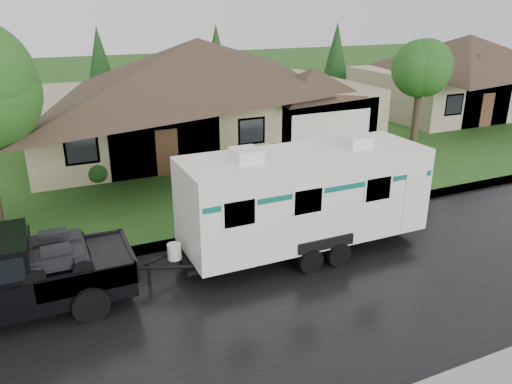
{
  "coord_description": "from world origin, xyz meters",
  "views": [
    {
      "loc": [
        -6.55,
        -12.18,
        7.4
      ],
      "look_at": [
        -0.07,
        2.0,
        1.52
      ],
      "focal_mm": 35.0,
      "sensor_mm": 36.0,
      "label": 1
    }
  ],
  "objects": [
    {
      "name": "road",
      "position": [
        0.0,
        -2.0,
        0.01
      ],
      "size": [
        140.0,
        8.0,
        0.01
      ],
      "primitive_type": "cube",
      "color": "black",
      "rests_on": "ground"
    },
    {
      "name": "curb",
      "position": [
        0.0,
        2.25,
        0.07
      ],
      "size": [
        140.0,
        0.5,
        0.15
      ],
      "primitive_type": "cube",
      "color": "gray",
      "rests_on": "ground"
    },
    {
      "name": "lawn",
      "position": [
        0.0,
        15.0,
        0.07
      ],
      "size": [
        140.0,
        26.0,
        0.15
      ],
      "primitive_type": "cube",
      "color": "#255219",
      "rests_on": "ground"
    },
    {
      "name": "ground",
      "position": [
        0.0,
        0.0,
        0.0
      ],
      "size": [
        140.0,
        140.0,
        0.0
      ],
      "primitive_type": "plane",
      "color": "#255219",
      "rests_on": "ground"
    },
    {
      "name": "house_neighbor",
      "position": [
        22.27,
        14.34,
        3.32
      ],
      "size": [
        15.12,
        9.72,
        6.45
      ],
      "color": "#BEAB8D",
      "rests_on": "lawn"
    },
    {
      "name": "house_main",
      "position": [
        2.29,
        13.84,
        3.59
      ],
      "size": [
        19.44,
        10.8,
        6.9
      ],
      "color": "gray",
      "rests_on": "lawn"
    },
    {
      "name": "tree_right_green",
      "position": [
        12.92,
        9.01,
        4.1
      ],
      "size": [
        3.44,
        3.44,
        5.69
      ],
      "color": "#382B1E",
      "rests_on": "lawn"
    },
    {
      "name": "shrub_row",
      "position": [
        2.0,
        9.3,
        0.65
      ],
      "size": [
        13.6,
        1.0,
        1.0
      ],
      "color": "#143814",
      "rests_on": "lawn"
    },
    {
      "name": "travel_trailer",
      "position": [
        0.75,
        0.2,
        1.91
      ],
      "size": [
        8.04,
        2.82,
        3.61
      ],
      "color": "white",
      "rests_on": "ground"
    }
  ]
}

